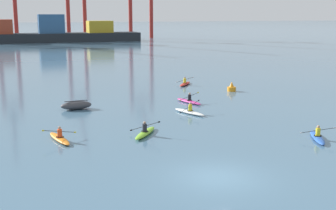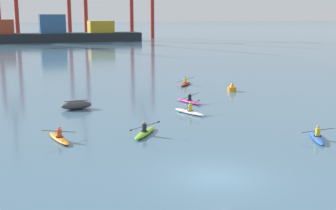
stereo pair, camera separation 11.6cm
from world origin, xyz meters
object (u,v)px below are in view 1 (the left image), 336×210
object	(u,v)px
channel_buoy	(232,88)
kayak_orange	(60,138)
kayak_lime	(145,132)
container_barge	(51,34)
kayak_white	(190,112)
kayak_red	(185,84)
capsized_dinghy	(76,105)
kayak_blue	(317,137)
kayak_magenta	(189,101)

from	to	relation	value
channel_buoy	kayak_orange	xyz separation A→B (m)	(-18.83, -13.08, -0.19)
kayak_lime	channel_buoy	bearing A→B (deg)	45.55
container_barge	kayak_white	world-z (taller)	container_barge
channel_buoy	kayak_red	bearing A→B (deg)	120.05
container_barge	kayak_white	xyz separation A→B (m)	(2.62, -98.46, -2.17)
kayak_lime	kayak_orange	bearing A→B (deg)	175.21
capsized_dinghy	kayak_blue	world-z (taller)	kayak_blue
container_barge	kayak_red	distance (m)	84.94
kayak_lime	container_barge	bearing A→B (deg)	88.58
kayak_lime	kayak_white	size ratio (longest dim) A/B	0.92
capsized_dinghy	kayak_orange	world-z (taller)	kayak_orange
container_barge	kayak_blue	xyz separation A→B (m)	(7.60, -108.17, -2.17)
kayak_lime	kayak_magenta	size ratio (longest dim) A/B	0.91
kayak_blue	kayak_red	bearing A→B (deg)	89.98
kayak_lime	kayak_red	size ratio (longest dim) A/B	1.02
capsized_dinghy	kayak_blue	size ratio (longest dim) A/B	0.80
capsized_dinghy	kayak_lime	bearing A→B (deg)	-71.59
channel_buoy	kayak_magenta	size ratio (longest dim) A/B	0.29
capsized_dinghy	kayak_red	world-z (taller)	kayak_red
kayak_lime	kayak_magenta	bearing A→B (deg)	53.58
capsized_dinghy	kayak_blue	distance (m)	19.64
capsized_dinghy	container_barge	bearing A→B (deg)	86.47
kayak_red	kayak_blue	bearing A→B (deg)	-90.02
capsized_dinghy	kayak_lime	distance (m)	10.22
kayak_red	channel_buoy	bearing A→B (deg)	-59.95
container_barge	capsized_dinghy	size ratio (longest dim) A/B	18.56
kayak_white	kayak_blue	distance (m)	10.91
container_barge	kayak_orange	bearing A→B (deg)	-94.50
kayak_blue	capsized_dinghy	bearing A→B (deg)	133.01
kayak_magenta	kayak_blue	world-z (taller)	same
container_barge	kayak_lime	size ratio (longest dim) A/B	15.98
kayak_white	kayak_lime	bearing A→B (deg)	-135.85
kayak_magenta	kayak_white	world-z (taller)	kayak_white
capsized_dinghy	kayak_white	distance (m)	9.62
capsized_dinghy	channel_buoy	world-z (taller)	channel_buoy
kayak_orange	kayak_red	world-z (taller)	kayak_red
kayak_white	kayak_blue	world-z (taller)	kayak_white
kayak_orange	kayak_lime	bearing A→B (deg)	-4.79
channel_buoy	kayak_blue	bearing A→B (deg)	-99.73
channel_buoy	kayak_white	world-z (taller)	kayak_white
kayak_lime	kayak_blue	size ratio (longest dim) A/B	0.93
kayak_red	kayak_blue	distance (m)	23.59
kayak_orange	channel_buoy	bearing A→B (deg)	34.78
channel_buoy	kayak_white	distance (m)	11.75
channel_buoy	kayak_blue	distance (m)	18.48
kayak_orange	kayak_blue	size ratio (longest dim) A/B	1.04
channel_buoy	kayak_orange	bearing A→B (deg)	-145.22
capsized_dinghy	kayak_magenta	xyz separation A→B (m)	(10.02, -0.48, -0.18)
channel_buoy	kayak_magenta	distance (m)	7.81
kayak_lime	kayak_red	xyz separation A→B (m)	(10.18, 18.93, 0.00)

